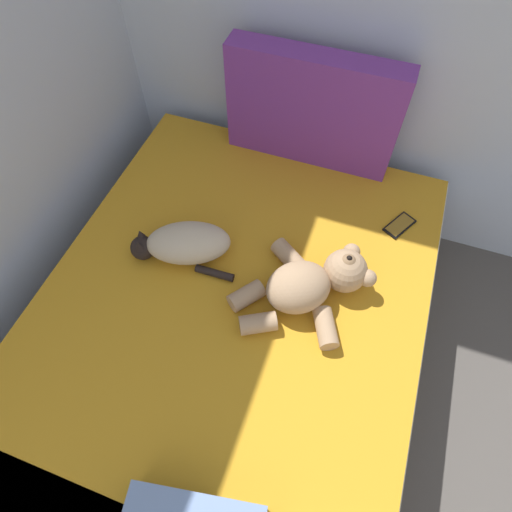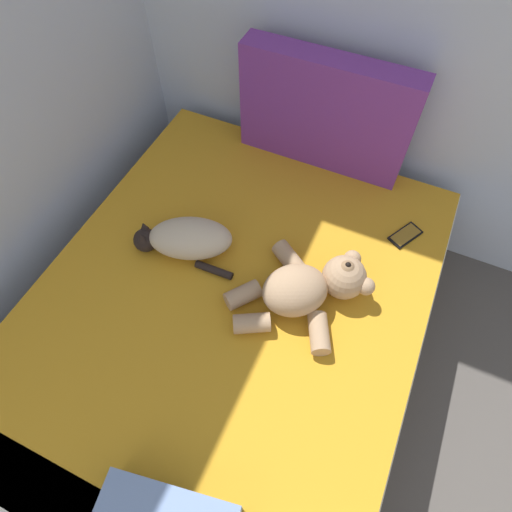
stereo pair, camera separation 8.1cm
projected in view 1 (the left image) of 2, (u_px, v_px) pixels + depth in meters
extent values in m
cube|color=olive|center=(230.00, 349.00, 1.98)|extent=(1.53, 2.05, 0.29)
cube|color=white|center=(227.00, 327.00, 1.77)|extent=(1.49, 1.99, 0.21)
cube|color=orange|center=(231.00, 301.00, 1.71)|extent=(1.47, 1.85, 0.02)
cube|color=#72338C|center=(312.00, 110.00, 1.93)|extent=(0.77, 0.13, 0.52)
ellipsoid|color=#C6B293|center=(189.00, 243.00, 1.76)|extent=(0.39, 0.30, 0.15)
sphere|color=black|center=(143.00, 248.00, 1.77)|extent=(0.10, 0.10, 0.10)
cone|color=black|center=(139.00, 245.00, 1.71)|extent=(0.04, 0.04, 0.04)
cone|color=black|center=(140.00, 234.00, 1.74)|extent=(0.04, 0.04, 0.04)
cylinder|color=black|center=(215.00, 273.00, 1.75)|extent=(0.16, 0.04, 0.03)
ellipsoid|color=black|center=(168.00, 243.00, 1.82)|extent=(0.11, 0.09, 0.04)
ellipsoid|color=tan|center=(298.00, 287.00, 1.63)|extent=(0.32, 0.32, 0.17)
sphere|color=tan|center=(345.00, 271.00, 1.67)|extent=(0.17, 0.17, 0.17)
sphere|color=#8E6B49|center=(348.00, 263.00, 1.62)|extent=(0.07, 0.07, 0.07)
sphere|color=black|center=(349.00, 258.00, 1.60)|extent=(0.02, 0.02, 0.02)
sphere|color=tan|center=(352.00, 252.00, 1.71)|extent=(0.07, 0.07, 0.07)
sphere|color=tan|center=(368.00, 278.00, 1.64)|extent=(0.07, 0.07, 0.07)
cylinder|color=tan|center=(289.00, 256.00, 1.77)|extent=(0.16, 0.14, 0.07)
cylinder|color=tan|center=(246.00, 296.00, 1.67)|extent=(0.14, 0.15, 0.07)
cylinder|color=tan|center=(326.00, 328.00, 1.59)|extent=(0.13, 0.17, 0.07)
cylinder|color=tan|center=(258.00, 323.00, 1.60)|extent=(0.15, 0.13, 0.07)
cube|color=black|center=(400.00, 225.00, 1.89)|extent=(0.14, 0.16, 0.01)
cube|color=olive|center=(400.00, 225.00, 1.89)|extent=(0.12, 0.14, 0.00)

